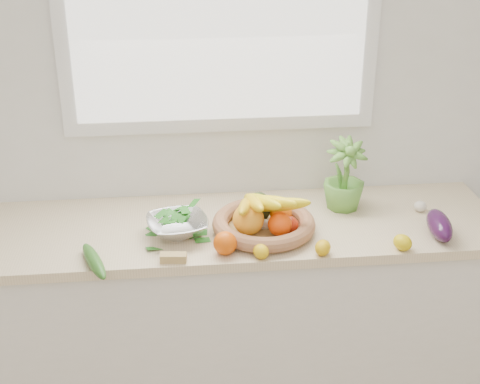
{
  "coord_description": "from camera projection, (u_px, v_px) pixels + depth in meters",
  "views": [
    {
      "loc": [
        -0.2,
        -0.44,
        2.17
      ],
      "look_at": [
        0.05,
        1.93,
        1.05
      ],
      "focal_mm": 50.0,
      "sensor_mm": 36.0,
      "label": 1
    }
  ],
  "objects": [
    {
      "name": "cucumber",
      "position": [
        94.0,
        261.0,
        2.4
      ],
      "size": [
        0.14,
        0.27,
        0.05
      ],
      "primitive_type": "ellipsoid",
      "rotation": [
        0.0,
        0.0,
        0.35
      ],
      "color": "#245619",
      "rests_on": "countertop"
    },
    {
      "name": "countertop",
      "position": [
        227.0,
        228.0,
        2.72
      ],
      "size": [
        2.24,
        0.62,
        0.04
      ],
      "primitive_type": "cube",
      "color": "beige",
      "rests_on": "counter_cabinet"
    },
    {
      "name": "potted_herb",
      "position": [
        345.0,
        176.0,
        2.79
      ],
      "size": [
        0.2,
        0.2,
        0.32
      ],
      "primitive_type": "imported",
      "rotation": [
        0.0,
        0.0,
        0.16
      ],
      "color": "#5C9C38",
      "rests_on": "countertop"
    },
    {
      "name": "lemon_a",
      "position": [
        261.0,
        251.0,
        2.45
      ],
      "size": [
        0.07,
        0.08,
        0.06
      ],
      "primitive_type": "ellipsoid",
      "rotation": [
        0.0,
        0.0,
        0.31
      ],
      "color": "#E6B00C",
      "rests_on": "countertop"
    },
    {
      "name": "counter_cabinet",
      "position": [
        228.0,
        319.0,
        2.91
      ],
      "size": [
        2.2,
        0.58,
        0.86
      ],
      "primitive_type": "cube",
      "color": "silver",
      "rests_on": "ground"
    },
    {
      "name": "colander_with_spinach",
      "position": [
        177.0,
        222.0,
        2.59
      ],
      "size": [
        0.28,
        0.28,
        0.12
      ],
      "color": "silver",
      "rests_on": "countertop"
    },
    {
      "name": "fruit_basket",
      "position": [
        263.0,
        219.0,
        2.63
      ],
      "size": [
        0.54,
        0.54,
        0.2
      ],
      "color": "#AD8A4D",
      "rests_on": "countertop"
    },
    {
      "name": "apple",
      "position": [
        289.0,
        225.0,
        2.62
      ],
      "size": [
        0.08,
        0.08,
        0.07
      ],
      "primitive_type": "sphere",
      "rotation": [
        0.0,
        0.0,
        0.12
      ],
      "color": "red",
      "rests_on": "countertop"
    },
    {
      "name": "garlic_c",
      "position": [
        264.0,
        225.0,
        2.66
      ],
      "size": [
        0.07,
        0.07,
        0.04
      ],
      "primitive_type": "ellipsoid",
      "rotation": [
        0.0,
        0.0,
        -0.35
      ],
      "color": "white",
      "rests_on": "countertop"
    },
    {
      "name": "garlic_b",
      "position": [
        420.0,
        206.0,
        2.8
      ],
      "size": [
        0.07,
        0.07,
        0.04
      ],
      "primitive_type": "ellipsoid",
      "rotation": [
        0.0,
        0.0,
        0.38
      ],
      "color": "white",
      "rests_on": "countertop"
    },
    {
      "name": "orange_loose",
      "position": [
        225.0,
        243.0,
        2.48
      ],
      "size": [
        0.1,
        0.1,
        0.09
      ],
      "primitive_type": "sphere",
      "rotation": [
        0.0,
        0.0,
        0.13
      ],
      "color": "#DC5006",
      "rests_on": "countertop"
    },
    {
      "name": "eggplant",
      "position": [
        439.0,
        225.0,
        2.6
      ],
      "size": [
        0.11,
        0.23,
        0.09
      ],
      "primitive_type": "ellipsoid",
      "rotation": [
        0.0,
        0.0,
        -0.11
      ],
      "color": "#2E0D33",
      "rests_on": "countertop"
    },
    {
      "name": "ginger",
      "position": [
        173.0,
        258.0,
        2.44
      ],
      "size": [
        0.1,
        0.05,
        0.03
      ],
      "primitive_type": "cube",
      "rotation": [
        0.0,
        0.0,
        -0.1
      ],
      "color": "tan",
      "rests_on": "countertop"
    },
    {
      "name": "back_wall",
      "position": [
        220.0,
        95.0,
        2.79
      ],
      "size": [
        4.5,
        0.02,
        2.7
      ],
      "primitive_type": "cube",
      "color": "white",
      "rests_on": "ground"
    },
    {
      "name": "lemon_c",
      "position": [
        403.0,
        242.0,
        2.51
      ],
      "size": [
        0.09,
        0.1,
        0.06
      ],
      "primitive_type": "ellipsoid",
      "rotation": [
        0.0,
        0.0,
        0.52
      ],
      "color": "gold",
      "rests_on": "countertop"
    },
    {
      "name": "radish",
      "position": [
        274.0,
        243.0,
        2.53
      ],
      "size": [
        0.04,
        0.04,
        0.03
      ],
      "primitive_type": "sphere",
      "rotation": [
        0.0,
        0.0,
        -0.34
      ],
      "color": "red",
      "rests_on": "countertop"
    },
    {
      "name": "lemon_b",
      "position": [
        323.0,
        248.0,
        2.48
      ],
      "size": [
        0.08,
        0.09,
        0.06
      ],
      "primitive_type": "ellipsoid",
      "rotation": [
        0.0,
        0.0,
        -0.45
      ],
      "color": "#DAA40B",
      "rests_on": "countertop"
    },
    {
      "name": "garlic_a",
      "position": [
        252.0,
        218.0,
        2.71
      ],
      "size": [
        0.07,
        0.07,
        0.05
      ],
      "primitive_type": "ellipsoid",
      "rotation": [
        0.0,
        0.0,
        -0.37
      ],
      "color": "silver",
      "rests_on": "countertop"
    }
  ]
}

